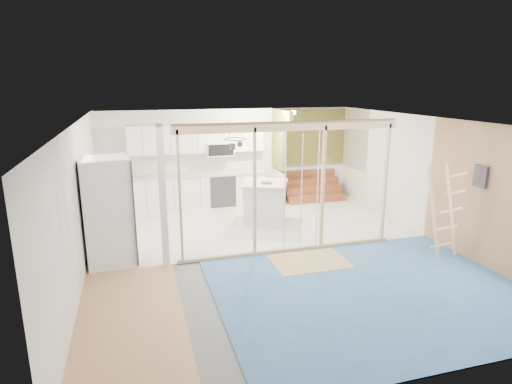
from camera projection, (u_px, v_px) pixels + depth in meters
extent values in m
cube|color=slate|center=(274.00, 253.00, 8.48)|extent=(7.00, 8.00, 0.01)
cube|color=white|center=(276.00, 121.00, 7.83)|extent=(7.00, 8.00, 0.01)
cube|color=silver|center=(229.00, 156.00, 11.88)|extent=(7.00, 0.01, 2.60)
cube|color=silver|center=(398.00, 279.00, 4.43)|extent=(7.00, 0.01, 2.60)
cube|color=silver|center=(78.00, 204.00, 7.21)|extent=(0.01, 8.00, 2.60)
cube|color=silver|center=(430.00, 179.00, 9.10)|extent=(0.01, 8.00, 2.60)
cube|color=silver|center=(248.00, 222.00, 10.33)|extent=(7.00, 4.00, 0.02)
cube|color=teal|center=(372.00, 292.00, 6.88)|extent=(5.00, 4.00, 0.02)
cube|color=tan|center=(131.00, 328.00, 5.87)|extent=(1.50, 4.00, 0.02)
cube|color=tan|center=(309.00, 261.00, 8.05)|extent=(1.40, 1.00, 0.01)
cube|color=tan|center=(291.00, 126.00, 7.94)|extent=(4.40, 0.09, 0.18)
cube|color=tan|center=(288.00, 249.00, 8.54)|extent=(4.40, 0.09, 0.06)
cube|color=silver|center=(163.00, 198.00, 7.59)|extent=(0.12, 0.14, 2.60)
cube|color=tan|center=(180.00, 197.00, 7.67)|extent=(0.04, 0.09, 2.40)
cube|color=tan|center=(255.00, 191.00, 8.05)|extent=(0.05, 0.09, 2.40)
cube|color=tan|center=(323.00, 186.00, 8.42)|extent=(0.04, 0.09, 2.40)
cube|color=tan|center=(385.00, 182.00, 8.80)|extent=(0.04, 0.09, 2.40)
cylinder|color=silver|center=(285.00, 193.00, 8.20)|extent=(0.02, 0.02, 2.35)
cylinder|color=silver|center=(318.00, 190.00, 8.44)|extent=(0.02, 0.02, 2.35)
cylinder|color=silver|center=(301.00, 192.00, 8.32)|extent=(0.02, 0.02, 2.35)
cube|color=white|center=(199.00, 191.00, 11.57)|extent=(3.60, 0.60, 0.88)
cube|color=beige|center=(199.00, 174.00, 11.45)|extent=(3.66, 0.64, 0.05)
cube|color=white|center=(108.00, 209.00, 9.92)|extent=(0.60, 1.60, 0.88)
cube|color=beige|center=(106.00, 190.00, 9.81)|extent=(0.64, 1.64, 0.05)
cube|color=white|center=(197.00, 139.00, 11.33)|extent=(3.60, 0.34, 0.75)
cube|color=white|center=(220.00, 149.00, 11.53)|extent=(0.72, 0.38, 0.36)
cube|color=black|center=(221.00, 150.00, 11.35)|extent=(0.68, 0.02, 0.30)
cube|color=olive|center=(279.00, 139.00, 11.69)|extent=(0.10, 0.90, 1.60)
cube|color=white|center=(278.00, 187.00, 12.02)|extent=(0.10, 0.90, 0.90)
cube|color=olive|center=(288.00, 121.00, 10.90)|extent=(0.10, 0.50, 0.50)
cube|color=olive|center=(310.00, 137.00, 12.39)|extent=(2.20, 0.04, 1.60)
cube|color=white|center=(308.00, 181.00, 12.71)|extent=(2.20, 0.04, 0.90)
cube|color=#974F2C|center=(317.00, 199.00, 12.06)|extent=(1.70, 0.26, 0.20)
cube|color=#974F2C|center=(313.00, 190.00, 12.26)|extent=(1.70, 0.26, 0.20)
cube|color=#974F2C|center=(310.00, 181.00, 12.45)|extent=(1.70, 0.26, 0.20)
cube|color=#974F2C|center=(307.00, 173.00, 12.64)|extent=(1.70, 0.26, 0.20)
torus|color=black|center=(236.00, 139.00, 9.66)|extent=(0.52, 0.52, 0.02)
cylinder|color=black|center=(229.00, 128.00, 9.55)|extent=(0.01, 0.01, 0.50)
cylinder|color=black|center=(242.00, 128.00, 9.63)|extent=(0.01, 0.01, 0.50)
cylinder|color=#3A3A3F|center=(233.00, 146.00, 9.57)|extent=(0.14, 0.14, 0.14)
cylinder|color=#3A3A3F|center=(240.00, 144.00, 9.81)|extent=(0.12, 0.12, 0.12)
cube|color=tan|center=(507.00, 203.00, 7.23)|extent=(0.02, 4.00, 2.60)
cube|color=#3A3A3F|center=(480.00, 176.00, 7.69)|extent=(0.04, 0.30, 0.40)
cylinder|color=#FFEABF|center=(290.00, 113.00, 11.02)|extent=(0.32, 0.32, 0.08)
cube|color=white|center=(107.00, 212.00, 7.81)|extent=(0.99, 0.96, 1.99)
cube|color=#3A3A3F|center=(131.00, 210.00, 7.93)|extent=(0.15, 0.79, 1.95)
cube|color=silver|center=(265.00, 204.00, 10.25)|extent=(1.20, 1.20, 0.92)
cube|color=beige|center=(265.00, 183.00, 10.12)|extent=(1.34, 1.34, 0.05)
imported|color=silver|center=(266.00, 182.00, 10.04)|extent=(0.33, 0.33, 0.07)
imported|color=#B7B9CC|center=(137.00, 171.00, 10.98)|extent=(0.12, 0.12, 0.29)
imported|color=white|center=(249.00, 167.00, 11.76)|extent=(0.11, 0.11, 0.19)
cube|color=beige|center=(433.00, 213.00, 7.99)|extent=(0.43, 0.13, 1.80)
cube|color=beige|center=(451.00, 211.00, 8.10)|extent=(0.43, 0.13, 1.80)
cube|color=beige|center=(441.00, 245.00, 8.22)|extent=(0.43, 0.13, 0.12)
cube|color=beige|center=(446.00, 228.00, 8.16)|extent=(0.43, 0.13, 0.12)
cube|color=beige|center=(451.00, 210.00, 8.09)|extent=(0.43, 0.13, 0.12)
cube|color=beige|center=(456.00, 192.00, 8.02)|extent=(0.43, 0.13, 0.12)
cube|color=beige|center=(462.00, 174.00, 7.96)|extent=(0.43, 0.13, 0.12)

